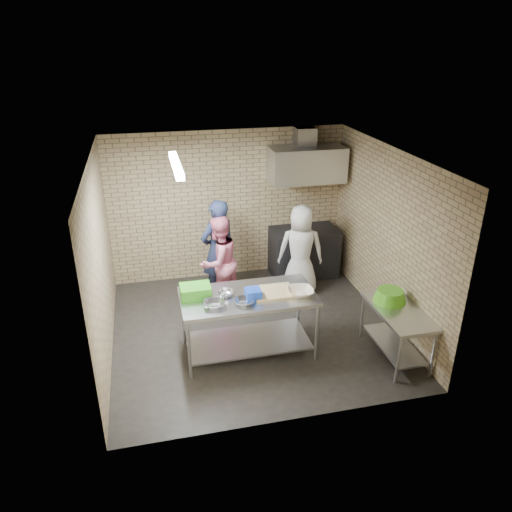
{
  "coord_description": "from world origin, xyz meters",
  "views": [
    {
      "loc": [
        -1.42,
        -6.31,
        4.22
      ],
      "look_at": [
        0.1,
        0.2,
        1.15
      ],
      "focal_mm": 34.63,
      "sensor_mm": 36.0,
      "label": 1
    }
  ],
  "objects_px": {
    "stove": "(304,252)",
    "man_navy": "(218,251)",
    "side_counter": "(396,333)",
    "green_basin": "(390,296)",
    "woman_pink": "(219,262)",
    "green_crate": "(195,291)",
    "prep_table": "(248,324)",
    "woman_white": "(301,250)",
    "blue_tub": "(253,294)",
    "bottle_green": "(327,165)"
  },
  "relations": [
    {
      "from": "prep_table",
      "to": "green_basin",
      "type": "xyz_separation_m",
      "value": [
        1.96,
        -0.31,
        0.37
      ]
    },
    {
      "from": "woman_pink",
      "to": "blue_tub",
      "type": "bearing_deg",
      "value": 63.79
    },
    {
      "from": "green_basin",
      "to": "woman_white",
      "type": "height_order",
      "value": "woman_white"
    },
    {
      "from": "bottle_green",
      "to": "side_counter",
      "type": "bearing_deg",
      "value": -90.0
    },
    {
      "from": "side_counter",
      "to": "woman_white",
      "type": "xyz_separation_m",
      "value": [
        -0.72,
        2.12,
        0.42
      ]
    },
    {
      "from": "green_basin",
      "to": "green_crate",
      "type": "bearing_deg",
      "value": 170.82
    },
    {
      "from": "green_crate",
      "to": "woman_white",
      "type": "distance_m",
      "value": 2.44
    },
    {
      "from": "side_counter",
      "to": "green_basin",
      "type": "xyz_separation_m",
      "value": [
        -0.02,
        0.25,
        0.46
      ]
    },
    {
      "from": "stove",
      "to": "woman_pink",
      "type": "xyz_separation_m",
      "value": [
        -1.71,
        -0.74,
        0.32
      ]
    },
    {
      "from": "green_crate",
      "to": "prep_table",
      "type": "bearing_deg",
      "value": -9.73
    },
    {
      "from": "stove",
      "to": "woman_pink",
      "type": "relative_size",
      "value": 0.77
    },
    {
      "from": "prep_table",
      "to": "man_navy",
      "type": "distance_m",
      "value": 1.71
    },
    {
      "from": "side_counter",
      "to": "bottle_green",
      "type": "xyz_separation_m",
      "value": [
        0.0,
        2.99,
        1.64
      ]
    },
    {
      "from": "stove",
      "to": "green_basin",
      "type": "relative_size",
      "value": 2.61
    },
    {
      "from": "green_crate",
      "to": "stove",
      "type": "bearing_deg",
      "value": 42.8
    },
    {
      "from": "stove",
      "to": "woman_white",
      "type": "relative_size",
      "value": 0.76
    },
    {
      "from": "green_crate",
      "to": "woman_white",
      "type": "relative_size",
      "value": 0.26
    },
    {
      "from": "prep_table",
      "to": "blue_tub",
      "type": "height_order",
      "value": "blue_tub"
    },
    {
      "from": "side_counter",
      "to": "stove",
      "type": "bearing_deg",
      "value": 99.29
    },
    {
      "from": "prep_table",
      "to": "bottle_green",
      "type": "bearing_deg",
      "value": 50.75
    },
    {
      "from": "bottle_green",
      "to": "woman_white",
      "type": "distance_m",
      "value": 1.66
    },
    {
      "from": "stove",
      "to": "green_crate",
      "type": "bearing_deg",
      "value": -137.2
    },
    {
      "from": "green_crate",
      "to": "woman_pink",
      "type": "relative_size",
      "value": 0.26
    },
    {
      "from": "prep_table",
      "to": "blue_tub",
      "type": "distance_m",
      "value": 0.54
    },
    {
      "from": "woman_white",
      "to": "green_crate",
      "type": "bearing_deg",
      "value": 49.85
    },
    {
      "from": "green_crate",
      "to": "blue_tub",
      "type": "height_order",
      "value": "green_crate"
    },
    {
      "from": "bottle_green",
      "to": "woman_pink",
      "type": "height_order",
      "value": "bottle_green"
    },
    {
      "from": "green_crate",
      "to": "woman_pink",
      "type": "height_order",
      "value": "woman_pink"
    },
    {
      "from": "stove",
      "to": "woman_pink",
      "type": "height_order",
      "value": "woman_pink"
    },
    {
      "from": "bottle_green",
      "to": "green_basin",
      "type": "bearing_deg",
      "value": -90.42
    },
    {
      "from": "green_crate",
      "to": "man_navy",
      "type": "distance_m",
      "value": 1.63
    },
    {
      "from": "green_basin",
      "to": "bottle_green",
      "type": "relative_size",
      "value": 3.07
    },
    {
      "from": "stove",
      "to": "man_navy",
      "type": "distance_m",
      "value": 1.82
    },
    {
      "from": "prep_table",
      "to": "woman_white",
      "type": "distance_m",
      "value": 2.04
    },
    {
      "from": "green_basin",
      "to": "bottle_green",
      "type": "bearing_deg",
      "value": 89.58
    },
    {
      "from": "stove",
      "to": "woman_white",
      "type": "bearing_deg",
      "value": -113.56
    },
    {
      "from": "woman_pink",
      "to": "woman_white",
      "type": "distance_m",
      "value": 1.44
    },
    {
      "from": "green_crate",
      "to": "side_counter",
      "type": "bearing_deg",
      "value": -14.23
    },
    {
      "from": "stove",
      "to": "blue_tub",
      "type": "distance_m",
      "value": 2.78
    },
    {
      "from": "side_counter",
      "to": "blue_tub",
      "type": "bearing_deg",
      "value": 166.61
    },
    {
      "from": "prep_table",
      "to": "bottle_green",
      "type": "relative_size",
      "value": 12.3
    },
    {
      "from": "prep_table",
      "to": "woman_pink",
      "type": "bearing_deg",
      "value": 96.82
    },
    {
      "from": "woman_white",
      "to": "woman_pink",
      "type": "bearing_deg",
      "value": 17.92
    },
    {
      "from": "side_counter",
      "to": "man_navy",
      "type": "bearing_deg",
      "value": 133.95
    },
    {
      "from": "woman_pink",
      "to": "woman_white",
      "type": "height_order",
      "value": "woman_white"
    },
    {
      "from": "green_crate",
      "to": "man_navy",
      "type": "height_order",
      "value": "man_navy"
    },
    {
      "from": "prep_table",
      "to": "woman_pink",
      "type": "distance_m",
      "value": 1.5
    },
    {
      "from": "side_counter",
      "to": "woman_white",
      "type": "relative_size",
      "value": 0.76
    },
    {
      "from": "green_crate",
      "to": "bottle_green",
      "type": "distance_m",
      "value": 3.68
    },
    {
      "from": "blue_tub",
      "to": "woman_pink",
      "type": "relative_size",
      "value": 0.13
    }
  ]
}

